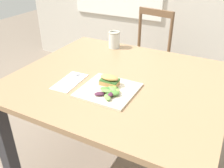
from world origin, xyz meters
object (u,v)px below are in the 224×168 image
Objects in this scene: chair_wooden_far at (146,56)px; mason_jar_iced_tea at (114,40)px; fork_on_napkin at (72,80)px; plate_lunch at (108,90)px; dining_table at (118,96)px; sandwich_half_front at (110,80)px.

chair_wooden_far is 7.28× the size of mason_jar_iced_tea.
mason_jar_iced_tea is at bearing 92.76° from fork_on_napkin.
mason_jar_iced_tea reaches higher than plate_lunch.
fork_on_napkin is at bearing -143.73° from dining_table.
dining_table is 9.62× the size of mason_jar_iced_tea.
chair_wooden_far is at bearing 101.40° from dining_table.
fork_on_napkin is (-0.21, -0.04, -0.03)m from sandwich_half_front.
chair_wooden_far is 1.22m from sandwich_half_front.
dining_table is 0.50m from mason_jar_iced_tea.
sandwich_half_front is (0.22, -1.15, 0.33)m from chair_wooden_far.
plate_lunch is 2.28× the size of mason_jar_iced_tea.
dining_table is 0.29m from fork_on_napkin.
plate_lunch is at bearing -65.46° from mason_jar_iced_tea.
plate_lunch reaches higher than fork_on_napkin.
sandwich_half_front is at bearing 109.45° from plate_lunch.
plate_lunch is at bearing -82.38° from dining_table.
sandwich_half_front reaches higher than dining_table.
dining_table is at bearing -59.85° from mason_jar_iced_tea.
dining_table is 0.20m from plate_lunch.
chair_wooden_far is 4.70× the size of fork_on_napkin.
mason_jar_iced_tea is (-0.24, 0.52, 0.02)m from sandwich_half_front.
chair_wooden_far is at bearing 87.66° from mason_jar_iced_tea.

